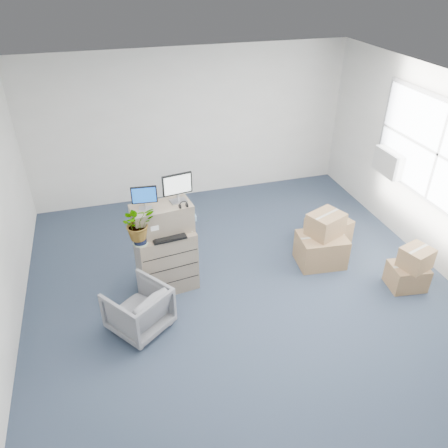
{
  "coord_description": "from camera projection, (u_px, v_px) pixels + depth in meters",
  "views": [
    {
      "loc": [
        -1.62,
        -4.18,
        4.15
      ],
      "look_at": [
        -0.27,
        0.4,
        1.16
      ],
      "focal_mm": 35.0,
      "sensor_mm": 36.0,
      "label": 1
    }
  ],
  "objects": [
    {
      "name": "ground",
      "position": [
        251.0,
        307.0,
        5.99
      ],
      "size": [
        7.0,
        7.0,
        0.0
      ],
      "primitive_type": "plane",
      "color": "#263045",
      "rests_on": "ground"
    },
    {
      "name": "ac_unit",
      "position": [
        390.0,
        162.0,
        7.17
      ],
      "size": [
        0.24,
        0.6,
        0.4
      ],
      "primitive_type": "cube",
      "color": "silver",
      "rests_on": "wall_right"
    },
    {
      "name": "monitor_left",
      "position": [
        144.0,
        197.0,
        5.54
      ],
      "size": [
        0.33,
        0.14,
        0.33
      ],
      "rotation": [
        0.0,
        0.0,
        -0.11
      ],
      "color": "#99999E",
      "rests_on": "filing_cabinet_upper"
    },
    {
      "name": "filing_cabinet_upper",
      "position": [
        162.0,
        218.0,
        5.82
      ],
      "size": [
        0.83,
        0.49,
        0.4
      ],
      "primitive_type": "cube",
      "rotation": [
        0.0,
        0.0,
        0.12
      ],
      "color": "#83705A",
      "rests_on": "filing_cabinet_lower"
    },
    {
      "name": "mouse",
      "position": [
        191.0,
        231.0,
        5.9
      ],
      "size": [
        0.1,
        0.08,
        0.03
      ],
      "primitive_type": "ellipsoid",
      "rotation": [
        0.0,
        0.0,
        0.32
      ],
      "color": "silver",
      "rests_on": "filing_cabinet_lower"
    },
    {
      "name": "phone_dock",
      "position": [
        161.0,
        230.0,
        5.86
      ],
      "size": [
        0.06,
        0.05,
        0.12
      ],
      "rotation": [
        0.0,
        0.0,
        0.12
      ],
      "color": "silver",
      "rests_on": "filing_cabinet_lower"
    },
    {
      "name": "external_drive",
      "position": [
        181.0,
        221.0,
        6.1
      ],
      "size": [
        0.19,
        0.16,
        0.05
      ],
      "primitive_type": "cube",
      "rotation": [
        0.0,
        0.0,
        0.25
      ],
      "color": "black",
      "rests_on": "filing_cabinet_lower"
    },
    {
      "name": "office_chair",
      "position": [
        138.0,
        307.0,
        5.49
      ],
      "size": [
        0.91,
        0.9,
        0.69
      ],
      "primitive_type": "imported",
      "rotation": [
        0.0,
        0.0,
        3.77
      ],
      "color": "slate",
      "rests_on": "ground"
    },
    {
      "name": "monitor_right",
      "position": [
        177.0,
        186.0,
        5.69
      ],
      "size": [
        0.4,
        0.18,
        0.4
      ],
      "rotation": [
        0.0,
        0.0,
        0.15
      ],
      "color": "#99999E",
      "rests_on": "filing_cabinet_upper"
    },
    {
      "name": "keyboard",
      "position": [
        169.0,
        238.0,
        5.76
      ],
      "size": [
        0.47,
        0.23,
        0.02
      ],
      "primitive_type": "cube",
      "rotation": [
        0.0,
        0.0,
        0.1
      ],
      "color": "black",
      "rests_on": "filing_cabinet_lower"
    },
    {
      "name": "water_bottle",
      "position": [
        171.0,
        221.0,
        5.9
      ],
      "size": [
        0.07,
        0.07,
        0.25
      ],
      "primitive_type": "cylinder",
      "color": "gray",
      "rests_on": "filing_cabinet_lower"
    },
    {
      "name": "window",
      "position": [
        440.0,
        154.0,
        6.2
      ],
      "size": [
        0.07,
        2.72,
        1.52
      ],
      "color": "gray",
      "rests_on": "wall_right"
    },
    {
      "name": "wall_back",
      "position": [
        191.0,
        125.0,
        8.1
      ],
      "size": [
        6.0,
        0.02,
        2.8
      ],
      "primitive_type": "cube",
      "color": "silver",
      "rests_on": "ground"
    },
    {
      "name": "tissue_box",
      "position": [
        189.0,
        218.0,
        6.04
      ],
      "size": [
        0.2,
        0.1,
        0.07
      ],
      "primitive_type": "cube",
      "rotation": [
        0.0,
        0.0,
        0.02
      ],
      "color": "#3C8FCD",
      "rests_on": "external_drive"
    },
    {
      "name": "cardboard_boxes",
      "position": [
        342.0,
        245.0,
        6.73
      ],
      "size": [
        1.59,
        2.0,
        0.84
      ],
      "color": "#956647",
      "rests_on": "ground"
    },
    {
      "name": "filing_cabinet_lower",
      "position": [
        167.0,
        260.0,
        6.14
      ],
      "size": [
        0.85,
        0.58,
        0.92
      ],
      "primitive_type": "cube",
      "rotation": [
        0.0,
        0.0,
        0.12
      ],
      "color": "#83705A",
      "rests_on": "ground"
    },
    {
      "name": "potted_plant",
      "position": [
        138.0,
        227.0,
        5.54
      ],
      "size": [
        0.52,
        0.55,
        0.45
      ],
      "rotation": [
        0.0,
        0.0,
        0.12
      ],
      "color": "#9EB794",
      "rests_on": "filing_cabinet_lower"
    },
    {
      "name": "headphones",
      "position": [
        183.0,
        205.0,
        5.66
      ],
      "size": [
        0.12,
        0.03,
        0.12
      ],
      "primitive_type": "torus",
      "rotation": [
        1.57,
        0.0,
        0.12
      ],
      "color": "black",
      "rests_on": "filing_cabinet_upper"
    }
  ]
}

